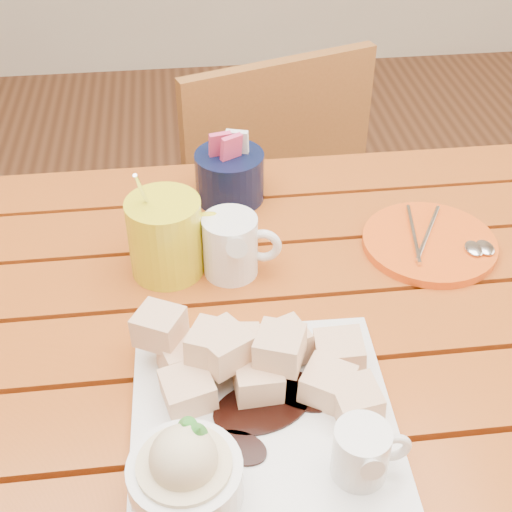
{
  "coord_description": "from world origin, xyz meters",
  "views": [
    {
      "loc": [
        -0.03,
        -0.6,
        1.35
      ],
      "look_at": [
        0.05,
        0.06,
        0.82
      ],
      "focal_mm": 50.0,
      "sensor_mm": 36.0,
      "label": 1
    }
  ],
  "objects": [
    {
      "name": "cream_pitcher",
      "position": [
        0.03,
        0.12,
        0.79
      ],
      "size": [
        0.1,
        0.09,
        0.09
      ],
      "rotation": [
        0.0,
        0.0,
        -0.18
      ],
      "color": "white",
      "rests_on": "table"
    },
    {
      "name": "dessert_plate",
      "position": [
        0.01,
        -0.15,
        0.78
      ],
      "size": [
        0.28,
        0.28,
        0.11
      ],
      "rotation": [
        0.0,
        0.0,
        -0.03
      ],
      "color": "white",
      "rests_on": "table"
    },
    {
      "name": "coffee_mug_right",
      "position": [
        -0.06,
        0.13,
        0.8
      ],
      "size": [
        0.14,
        0.1,
        0.16
      ],
      "rotation": [
        0.0,
        0.0,
        0.01
      ],
      "color": "yellow",
      "rests_on": "table"
    },
    {
      "name": "chair_far",
      "position": [
        0.13,
        0.7,
        0.46
      ],
      "size": [
        0.49,
        0.49,
        0.83
      ],
      "rotation": [
        0.0,
        0.0,
        3.46
      ],
      "color": "brown",
      "rests_on": "ground"
    },
    {
      "name": "sugar_caddy",
      "position": [
        0.04,
        0.29,
        0.79
      ],
      "size": [
        0.1,
        0.1,
        0.11
      ],
      "color": "black",
      "rests_on": "table"
    },
    {
      "name": "table",
      "position": [
        0.0,
        0.0,
        0.64
      ],
      "size": [
        1.2,
        0.79,
        0.75
      ],
      "color": "#914012",
      "rests_on": "ground"
    },
    {
      "name": "orange_saucer",
      "position": [
        0.3,
        0.14,
        0.76
      ],
      "size": [
        0.18,
        0.18,
        0.02
      ],
      "rotation": [
        0.0,
        0.0,
        -0.37
      ],
      "color": "#ED5414",
      "rests_on": "table"
    }
  ]
}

